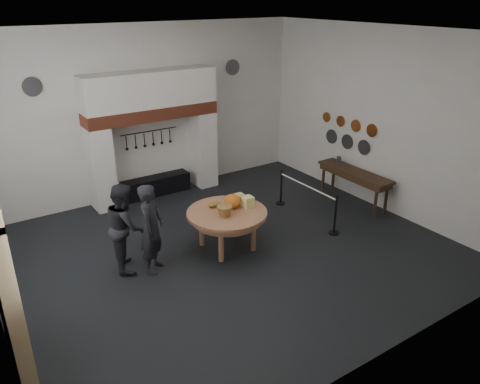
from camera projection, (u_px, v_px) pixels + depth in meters
floor at (228, 250)px, 10.16m from camera, size 9.00×8.00×0.02m
ceiling at (225, 33)px, 8.39m from camera, size 9.00×8.00×0.02m
wall_back at (146, 112)px, 12.34m from camera, size 9.00×0.02×4.50m
wall_front at (386, 230)px, 6.22m from camera, size 9.00×0.02×4.50m
wall_right at (381, 120)px, 11.57m from camera, size 0.02×8.00×4.50m
chimney_pier_left at (101, 169)px, 11.79m from camera, size 0.55×0.70×2.15m
chimney_pier_right at (203, 149)px, 13.29m from camera, size 0.55×0.70×2.15m
hearth_brick_band at (152, 113)px, 12.05m from camera, size 3.50×0.72×0.32m
chimney_hood at (150, 89)px, 11.81m from camera, size 3.50×0.70×0.90m
iron_range at (156, 186)px, 12.92m from camera, size 1.90×0.45×0.50m
utensil_rail at (149, 131)px, 12.48m from camera, size 1.60×0.02×0.02m
door_jamb_near at (13, 313)px, 6.12m from camera, size 0.22×0.30×2.60m
work_table at (227, 213)px, 9.95m from camera, size 2.20×2.20×0.07m
pumpkin at (232, 201)px, 10.06m from camera, size 0.36×0.36×0.31m
cheese_block_big at (248, 202)px, 10.11m from camera, size 0.22×0.22×0.24m
cheese_block_small at (239, 198)px, 10.34m from camera, size 0.18×0.18×0.20m
wicker_basket at (225, 211)px, 9.71m from camera, size 0.41×0.41×0.22m
bread_loaf at (214, 204)px, 10.13m from camera, size 0.31×0.18×0.13m
visitor_near at (152, 229)px, 9.12m from camera, size 0.78×0.79×1.85m
visitor_far at (125, 227)px, 9.23m from camera, size 0.88×1.02×1.81m
side_table at (355, 172)px, 12.14m from camera, size 0.55×2.20×0.06m
pewter_jug at (339, 161)px, 12.54m from camera, size 0.12×0.12×0.22m
copper_pan_a at (372, 130)px, 11.82m from camera, size 0.03×0.34×0.34m
copper_pan_b at (356, 126)px, 12.24m from camera, size 0.03×0.32×0.32m
copper_pan_c at (341, 121)px, 12.66m from camera, size 0.03×0.30×0.30m
copper_pan_d at (327, 117)px, 13.08m from camera, size 0.03×0.28×0.28m
pewter_plate_left at (364, 147)px, 12.17m from camera, size 0.03×0.40×0.40m
pewter_plate_mid at (347, 142)px, 12.63m from camera, size 0.03×0.40×0.40m
pewter_plate_right at (331, 136)px, 13.09m from camera, size 0.03×0.40×0.40m
pewter_plate_back_left at (32, 87)px, 10.57m from camera, size 0.44×0.03×0.44m
pewter_plate_back_right at (233, 67)px, 13.31m from camera, size 0.44×0.03×0.44m
barrier_post_near at (335, 216)px, 10.70m from camera, size 0.05×0.05×0.90m
barrier_post_far at (281, 188)px, 12.23m from camera, size 0.05×0.05×0.90m
barrier_rope at (307, 186)px, 11.31m from camera, size 0.04×2.00×0.04m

